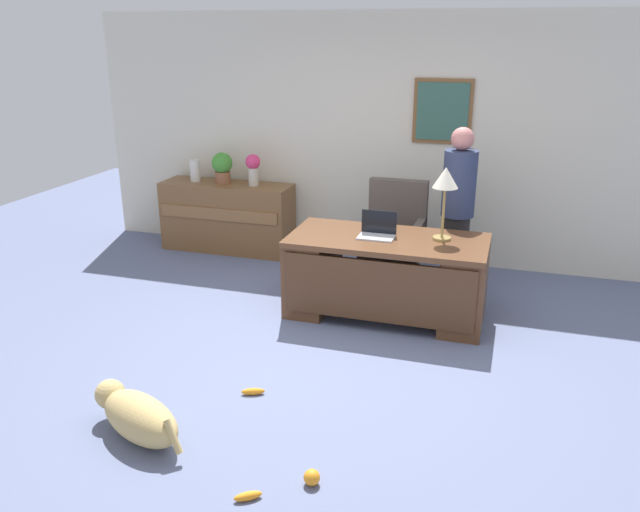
% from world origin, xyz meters
% --- Properties ---
extents(ground_plane, '(12.00, 12.00, 0.00)m').
position_xyz_m(ground_plane, '(0.00, 0.00, 0.00)').
color(ground_plane, slate).
extents(back_wall, '(7.00, 0.16, 2.70)m').
position_xyz_m(back_wall, '(0.00, 2.60, 1.35)').
color(back_wall, beige).
rests_on(back_wall, ground_plane).
extents(desk, '(1.76, 0.85, 0.74)m').
position_xyz_m(desk, '(0.32, 0.94, 0.40)').
color(desk, brown).
rests_on(desk, ground_plane).
extents(credenza, '(1.55, 0.50, 0.81)m').
position_xyz_m(credenza, '(-1.86, 2.25, 0.40)').
color(credenza, brown).
rests_on(credenza, ground_plane).
extents(armchair, '(0.60, 0.59, 1.05)m').
position_xyz_m(armchair, '(0.23, 1.79, 0.48)').
color(armchair, '#564C47').
rests_on(armchair, ground_plane).
extents(person_standing, '(0.32, 0.32, 1.64)m').
position_xyz_m(person_standing, '(0.85, 1.73, 0.85)').
color(person_standing, '#262323').
rests_on(person_standing, ground_plane).
extents(dog_lying, '(0.80, 0.55, 0.30)m').
position_xyz_m(dog_lying, '(-0.81, -1.38, 0.15)').
color(dog_lying, tan).
rests_on(dog_lying, ground_plane).
extents(laptop, '(0.32, 0.22, 0.22)m').
position_xyz_m(laptop, '(0.22, 0.98, 0.80)').
color(laptop, '#B2B5BA').
rests_on(laptop, desk).
extents(desk_lamp, '(0.22, 0.22, 0.65)m').
position_xyz_m(desk_lamp, '(0.79, 1.06, 1.26)').
color(desk_lamp, '#9E8447').
rests_on(desk_lamp, desk).
extents(vase_with_flowers, '(0.17, 0.17, 0.36)m').
position_xyz_m(vase_with_flowers, '(-1.51, 2.25, 1.02)').
color(vase_with_flowers, beige).
rests_on(vase_with_flowers, credenza).
extents(vase_empty, '(0.12, 0.12, 0.25)m').
position_xyz_m(vase_empty, '(-2.25, 2.25, 0.93)').
color(vase_empty, silver).
rests_on(vase_empty, credenza).
extents(potted_plant, '(0.24, 0.24, 0.36)m').
position_xyz_m(potted_plant, '(-1.90, 2.25, 1.00)').
color(potted_plant, brown).
rests_on(potted_plant, credenza).
extents(dog_toy_ball, '(0.10, 0.10, 0.10)m').
position_xyz_m(dog_toy_ball, '(0.41, -1.50, 0.05)').
color(dog_toy_ball, orange).
rests_on(dog_toy_ball, ground_plane).
extents(dog_toy_bone, '(0.16, 0.13, 0.05)m').
position_xyz_m(dog_toy_bone, '(0.10, -1.73, 0.03)').
color(dog_toy_bone, orange).
rests_on(dog_toy_bone, ground_plane).
extents(dog_toy_plush, '(0.18, 0.11, 0.05)m').
position_xyz_m(dog_toy_plush, '(-0.30, -0.70, 0.03)').
color(dog_toy_plush, orange).
rests_on(dog_toy_plush, ground_plane).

